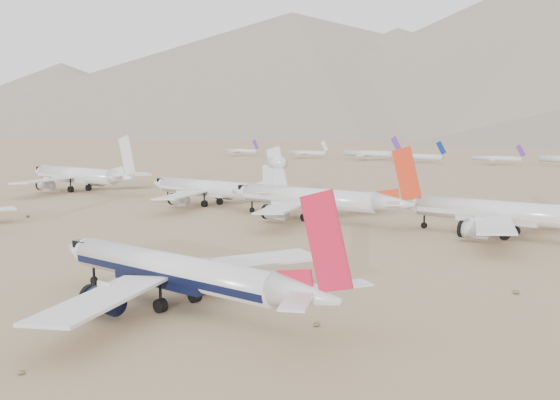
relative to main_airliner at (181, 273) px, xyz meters
name	(u,v)px	position (x,y,z in m)	size (l,w,h in m)	color
ground	(168,295)	(-6.41, 3.29, -4.68)	(7000.00, 7000.00, 0.00)	#957A56
main_airliner	(181,273)	(0.00, 0.00, 0.00)	(48.22, 47.10, 17.02)	silver
row2_gold_tail	(514,214)	(16.67, 78.62, 0.47)	(51.76, 50.62, 18.43)	silver
row2_orange_tail	(315,199)	(-30.86, 73.28, 0.69)	(53.61, 52.44, 19.12)	silver
row2_white_trijet	(215,188)	(-69.87, 77.33, 0.60)	(51.47, 50.30, 18.24)	silver
row2_white_twin	(80,176)	(-136.72, 76.44, 1.12)	(57.66, 56.42, 20.60)	silver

